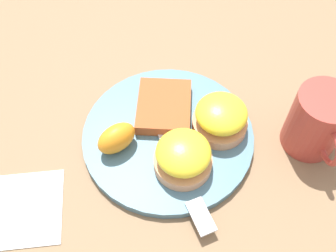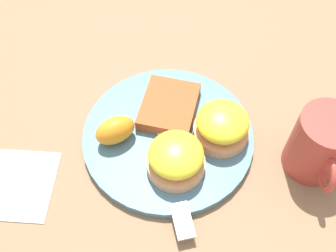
% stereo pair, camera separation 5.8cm
% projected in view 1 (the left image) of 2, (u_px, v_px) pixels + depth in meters
% --- Properties ---
extents(ground_plane, '(1.10, 1.10, 0.00)m').
position_uv_depth(ground_plane, '(168.00, 138.00, 0.61)').
color(ground_plane, '#846647').
extents(plate, '(0.26, 0.26, 0.01)m').
position_uv_depth(plate, '(168.00, 136.00, 0.60)').
color(plate, slate).
rests_on(plate, ground_plane).
extents(sandwich_benedict_left, '(0.08, 0.08, 0.05)m').
position_uv_depth(sandwich_benedict_left, '(183.00, 156.00, 0.54)').
color(sandwich_benedict_left, tan).
rests_on(sandwich_benedict_left, plate).
extents(sandwich_benedict_right, '(0.08, 0.08, 0.05)m').
position_uv_depth(sandwich_benedict_right, '(220.00, 117.00, 0.58)').
color(sandwich_benedict_right, tan).
rests_on(sandwich_benedict_right, plate).
extents(hashbrown_patty, '(0.11, 0.10, 0.02)m').
position_uv_depth(hashbrown_patty, '(167.00, 106.00, 0.61)').
color(hashbrown_patty, '#AA5028').
rests_on(hashbrown_patty, plate).
extents(orange_wedge, '(0.06, 0.07, 0.04)m').
position_uv_depth(orange_wedge, '(117.00, 138.00, 0.56)').
color(orange_wedge, orange).
rests_on(orange_wedge, plate).
extents(fork, '(0.24, 0.08, 0.00)m').
position_uv_depth(fork, '(177.00, 167.00, 0.56)').
color(fork, silver).
rests_on(fork, plate).
extents(cup, '(0.11, 0.08, 0.10)m').
position_uv_depth(cup, '(317.00, 122.00, 0.56)').
color(cup, '#B23D33').
rests_on(cup, ground_plane).
extents(napkin, '(0.11, 0.11, 0.00)m').
position_uv_depth(napkin, '(22.00, 209.00, 0.54)').
color(napkin, white).
rests_on(napkin, ground_plane).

